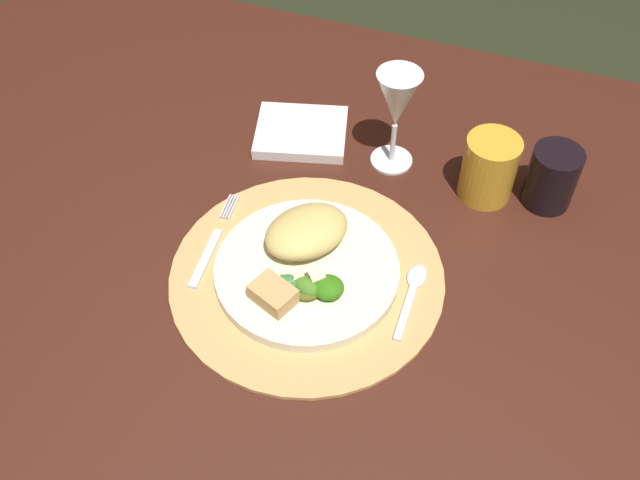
# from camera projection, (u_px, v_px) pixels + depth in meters

# --- Properties ---
(ground_plane) EXTENTS (6.00, 6.00, 0.00)m
(ground_plane) POSITION_uv_depth(u_px,v_px,m) (296.00, 461.00, 1.53)
(ground_plane) COLOR black
(dining_table) EXTENTS (1.46, 1.06, 0.72)m
(dining_table) POSITION_uv_depth(u_px,v_px,m) (285.00, 281.00, 1.06)
(dining_table) COLOR #3F1C13
(dining_table) RESTS_ON ground
(placemat) EXTENTS (0.36, 0.36, 0.01)m
(placemat) POSITION_uv_depth(u_px,v_px,m) (307.00, 276.00, 0.95)
(placemat) COLOR tan
(placemat) RESTS_ON dining_table
(dinner_plate) EXTENTS (0.24, 0.24, 0.02)m
(dinner_plate) POSITION_uv_depth(u_px,v_px,m) (307.00, 270.00, 0.94)
(dinner_plate) COLOR silver
(dinner_plate) RESTS_ON placemat
(pasta_serving) EXTENTS (0.14, 0.15, 0.04)m
(pasta_serving) POSITION_uv_depth(u_px,v_px,m) (306.00, 231.00, 0.94)
(pasta_serving) COLOR #D5BA64
(pasta_serving) RESTS_ON dinner_plate
(salad_greens) EXTENTS (0.09, 0.06, 0.02)m
(salad_greens) POSITION_uv_depth(u_px,v_px,m) (311.00, 286.00, 0.90)
(salad_greens) COLOR #486211
(salad_greens) RESTS_ON dinner_plate
(bread_piece) EXTENTS (0.06, 0.06, 0.02)m
(bread_piece) POSITION_uv_depth(u_px,v_px,m) (273.00, 294.00, 0.89)
(bread_piece) COLOR tan
(bread_piece) RESTS_ON dinner_plate
(fork) EXTENTS (0.03, 0.17, 0.00)m
(fork) POSITION_uv_depth(u_px,v_px,m) (212.00, 244.00, 0.98)
(fork) COLOR silver
(fork) RESTS_ON placemat
(spoon) EXTENTS (0.03, 0.12, 0.01)m
(spoon) POSITION_uv_depth(u_px,v_px,m) (413.00, 289.00, 0.93)
(spoon) COLOR silver
(spoon) RESTS_ON placemat
(napkin) EXTENTS (0.16, 0.15, 0.02)m
(napkin) POSITION_uv_depth(u_px,v_px,m) (301.00, 132.00, 1.12)
(napkin) COLOR white
(napkin) RESTS_ON dining_table
(wine_glass) EXTENTS (0.07, 0.07, 0.16)m
(wine_glass) POSITION_uv_depth(u_px,v_px,m) (397.00, 104.00, 1.01)
(wine_glass) COLOR silver
(wine_glass) RESTS_ON dining_table
(amber_tumbler) EXTENTS (0.08, 0.08, 0.10)m
(amber_tumbler) POSITION_uv_depth(u_px,v_px,m) (489.00, 168.00, 1.01)
(amber_tumbler) COLOR gold
(amber_tumbler) RESTS_ON dining_table
(dark_tumbler) EXTENTS (0.07, 0.07, 0.09)m
(dark_tumbler) POSITION_uv_depth(u_px,v_px,m) (552.00, 177.00, 1.01)
(dark_tumbler) COLOR black
(dark_tumbler) RESTS_ON dining_table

